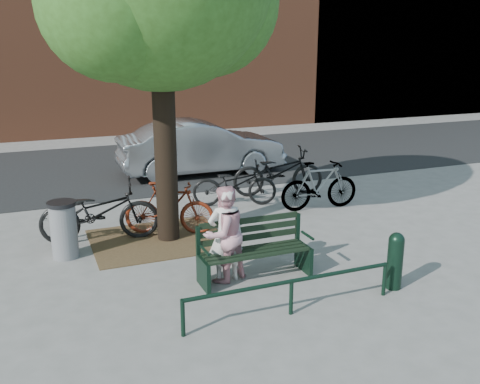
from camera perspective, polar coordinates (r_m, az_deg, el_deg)
name	(u,v)px	position (r m, az deg, el deg)	size (l,w,h in m)	color
ground	(255,279)	(8.38, 1.63, -9.22)	(90.00, 90.00, 0.00)	gray
dirt_pit	(158,240)	(10.03, -8.71, -5.04)	(2.40, 2.00, 0.02)	brown
road	(141,165)	(16.15, -10.50, 2.85)	(40.00, 7.00, 0.01)	black
park_bench	(253,248)	(8.26, 1.44, -5.99)	(1.74, 0.54, 0.97)	black
guard_railing	(291,287)	(7.23, 5.51, -10.00)	(3.06, 0.06, 0.51)	black
person_left	(226,235)	(8.08, -1.55, -4.58)	(0.53, 0.35, 1.46)	silver
person_right	(224,234)	(8.07, -1.72, -4.50)	(0.72, 0.56, 1.49)	#D08F99
bollard	(395,259)	(8.23, 16.22, -6.84)	(0.23, 0.23, 0.87)	black
litter_bin	(64,229)	(9.47, -18.29, -3.81)	(0.48, 0.48, 0.98)	gray
bicycle_a	(99,212)	(10.04, -14.77, -2.05)	(0.74, 2.13, 1.12)	black
bicycle_b	(169,208)	(10.16, -7.55, -1.72)	(0.48, 1.70, 1.02)	#5F1D0D
bicycle_c	(235,184)	(11.85, -0.57, 0.84)	(0.65, 1.87, 0.98)	black
bicycle_d	(320,185)	(11.70, 8.48, 0.71)	(0.50, 1.79, 1.07)	gray
bicycle_e	(278,172)	(12.68, 4.09, 2.16)	(0.75, 2.16, 1.14)	black
parked_car	(201,147)	(14.76, -4.18, 4.78)	(1.57, 4.50, 1.48)	gray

